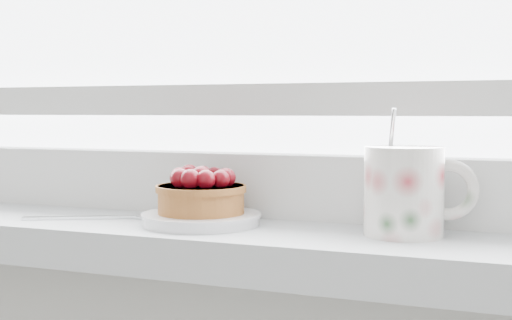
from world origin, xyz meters
The scene contains 4 objects.
saucer centered at (-0.07, 1.88, 0.95)m, with size 0.12×0.12×0.01m, color white.
raspberry_tart centered at (-0.07, 1.88, 0.97)m, with size 0.09×0.09×0.05m.
floral_mug centered at (0.14, 1.90, 0.98)m, with size 0.11×0.09×0.12m.
fork centered at (-0.18, 1.88, 0.94)m, with size 0.17×0.10×0.00m.
Camera 1 is at (0.26, 1.23, 1.06)m, focal length 50.00 mm.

